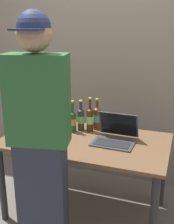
{
  "coord_description": "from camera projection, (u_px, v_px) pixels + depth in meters",
  "views": [
    {
      "loc": [
        0.77,
        -2.11,
        1.68
      ],
      "look_at": [
        0.02,
        0.0,
        0.98
      ],
      "focal_mm": 45.0,
      "sensor_mm": 36.0,
      "label": 1
    }
  ],
  "objects": [
    {
      "name": "ground_plane",
      "position": [
        85.0,
        211.0,
        2.64
      ],
      "size": [
        8.0,
        8.0,
        0.0
      ],
      "primitive_type": "plane",
      "color": "slate",
      "rests_on": "ground"
    },
    {
      "name": "desk",
      "position": [
        85.0,
        151.0,
        2.46
      ],
      "size": [
        1.42,
        0.8,
        0.73
      ],
      "color": "brown",
      "rests_on": "ground"
    },
    {
      "name": "laptop",
      "position": [
        115.0,
        135.0,
        2.37
      ],
      "size": [
        0.36,
        0.33,
        0.24
      ],
      "color": "#383D4C",
      "rests_on": "desk"
    },
    {
      "name": "person_figure",
      "position": [
        40.0,
        142.0,
        1.88
      ],
      "size": [
        0.43,
        0.34,
        1.77
      ],
      "color": "#2D3347",
      "rests_on": "ground"
    },
    {
      "name": "beer_bottle_amber",
      "position": [
        72.0,
        120.0,
        2.57
      ],
      "size": [
        0.07,
        0.07,
        0.3
      ],
      "color": "#1E5123",
      "rests_on": "desk"
    },
    {
      "name": "back_wall",
      "position": [
        111.0,
        62.0,
        2.97
      ],
      "size": [
        6.0,
        0.1,
        2.6
      ],
      "primitive_type": "cube",
      "color": "gray",
      "rests_on": "ground"
    },
    {
      "name": "beer_bottle_brown",
      "position": [
        81.0,
        118.0,
        2.61
      ],
      "size": [
        0.06,
        0.06,
        0.29
      ],
      "color": "#333333",
      "rests_on": "desk"
    },
    {
      "name": "beer_bottle_green",
      "position": [
        90.0,
        119.0,
        2.57
      ],
      "size": [
        0.06,
        0.06,
        0.32
      ],
      "color": "#472B14",
      "rests_on": "desk"
    },
    {
      "name": "beer_bottle_dark",
      "position": [
        97.0,
        117.0,
        2.63
      ],
      "size": [
        0.07,
        0.07,
        0.3
      ],
      "color": "brown",
      "rests_on": "desk"
    }
  ]
}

